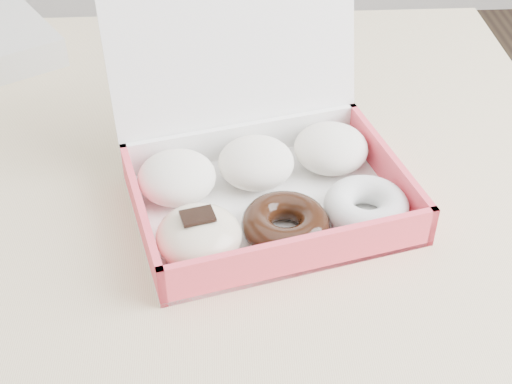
{
  "coord_description": "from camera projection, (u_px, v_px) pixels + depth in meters",
  "views": [
    {
      "loc": [
        0.18,
        -0.68,
        1.25
      ],
      "look_at": [
        0.21,
        -0.1,
        0.78
      ],
      "focal_mm": 50.0,
      "sensor_mm": 36.0,
      "label": 1
    }
  ],
  "objects": [
    {
      "name": "table",
      "position": [
        84.0,
        214.0,
        0.89
      ],
      "size": [
        1.2,
        0.8,
        0.75
      ],
      "color": "tan",
      "rests_on": "ground"
    },
    {
      "name": "donut_box",
      "position": [
        262.0,
        177.0,
        0.77
      ],
      "size": [
        0.34,
        0.31,
        0.21
      ],
      "rotation": [
        0.0,
        0.0,
        0.25
      ],
      "color": "white",
      "rests_on": "table"
    }
  ]
}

